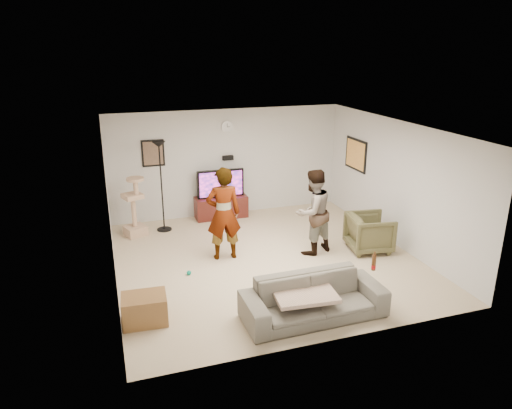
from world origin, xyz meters
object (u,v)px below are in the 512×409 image
object	(u,v)px
floor_lamp	(162,187)
person_right	(313,212)
cat_tree	(133,207)
person_left	(224,214)
side_table	(145,309)
armchair	(369,233)
tv	(221,183)
tv_stand	(221,207)
sofa	(314,298)
beer_bottle	(374,263)

from	to	relation	value
floor_lamp	person_right	world-z (taller)	floor_lamp
cat_tree	person_left	xyz separation A→B (m)	(1.53, -1.69, 0.25)
person_right	side_table	bearing A→B (deg)	4.53
person_left	armchair	world-z (taller)	person_left
tv	person_left	size ratio (longest dim) A/B	0.61
armchair	tv	bearing A→B (deg)	48.96
tv	floor_lamp	bearing A→B (deg)	-164.34
tv_stand	tv	bearing A→B (deg)	0.00
armchair	floor_lamp	bearing A→B (deg)	66.42
sofa	beer_bottle	world-z (taller)	beer_bottle
armchair	person_left	bearing A→B (deg)	87.57
tv_stand	beer_bottle	distance (m)	4.81
person_right	beer_bottle	bearing A→B (deg)	71.30
armchair	side_table	distance (m)	4.65
floor_lamp	side_table	size ratio (longest dim) A/B	3.06
armchair	side_table	xyz separation A→B (m)	(-4.48, -1.24, -0.16)
person_left	armchair	bearing A→B (deg)	172.43
cat_tree	armchair	distance (m)	4.89
side_table	armchair	bearing A→B (deg)	15.43
armchair	side_table	bearing A→B (deg)	114.17
tv_stand	person_right	bearing A→B (deg)	-64.27
tv_stand	side_table	size ratio (longest dim) A/B	1.89
beer_bottle	person_right	bearing A→B (deg)	90.79
cat_tree	beer_bottle	bearing A→B (deg)	-51.85
person_right	beer_bottle	world-z (taller)	person_right
floor_lamp	side_table	distance (m)	3.75
person_left	side_table	xyz separation A→B (m)	(-1.67, -1.79, -0.68)
tv_stand	sofa	distance (m)	4.63
tv	armchair	bearing A→B (deg)	-49.77
floor_lamp	armchair	bearing A→B (deg)	-32.32
cat_tree	person_left	bearing A→B (deg)	-47.95
floor_lamp	person_left	world-z (taller)	floor_lamp
beer_bottle	tv	bearing A→B (deg)	104.84
beer_bottle	side_table	size ratio (longest dim) A/B	0.39
tv_stand	tv	xyz separation A→B (m)	(0.00, 0.00, 0.58)
tv	cat_tree	distance (m)	2.09
tv_stand	armchair	size ratio (longest dim) A/B	1.50
sofa	side_table	bearing A→B (deg)	164.17
person_left	cat_tree	bearing A→B (deg)	-44.35
tv	cat_tree	size ratio (longest dim) A/B	0.85
sofa	side_table	xyz separation A→B (m)	(-2.41, 0.65, -0.10)
beer_bottle	armchair	world-z (taller)	beer_bottle
floor_lamp	beer_bottle	distance (m)	4.98
side_table	person_right	bearing A→B (deg)	24.01
person_left	armchair	distance (m)	2.91
cat_tree	beer_bottle	distance (m)	5.25
cat_tree	sofa	size ratio (longest dim) A/B	0.60
floor_lamp	side_table	bearing A→B (deg)	-102.09
side_table	beer_bottle	bearing A→B (deg)	-10.79
tv	person_left	world-z (taller)	person_left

